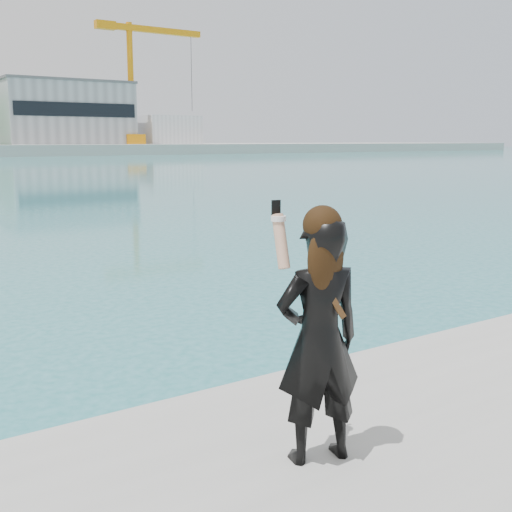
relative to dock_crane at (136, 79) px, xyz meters
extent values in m
cube|color=gray|center=(-13.20, 6.00, -7.07)|extent=(25.00, 15.00, 12.00)
cube|color=black|center=(-13.20, -1.60, -6.47)|extent=(23.75, 0.20, 2.64)
cube|color=#59595B|center=(-13.20, 6.00, -0.82)|extent=(25.50, 15.30, 0.50)
cube|color=silver|center=(8.80, 4.00, -10.07)|extent=(12.00, 10.00, 6.00)
cube|color=orange|center=(-1.20, 0.00, -12.07)|extent=(4.00, 4.00, 2.00)
cylinder|color=orange|center=(-1.20, 0.00, -0.07)|extent=(1.20, 1.20, 22.00)
cube|color=orange|center=(4.80, 0.00, 9.93)|extent=(20.00, 1.20, 1.20)
cube|color=orange|center=(-6.20, 0.00, 9.93)|extent=(4.00, 1.60, 1.60)
cylinder|color=black|center=(12.80, 0.00, 1.93)|extent=(0.10, 0.10, 16.00)
imported|color=black|center=(-53.10, -122.41, -13.48)|extent=(0.64, 0.50, 1.57)
sphere|color=black|center=(-53.10, -122.43, -12.74)|extent=(0.24, 0.24, 0.24)
ellipsoid|color=black|center=(-53.11, -122.48, -12.94)|extent=(0.26, 0.14, 0.42)
cylinder|color=tan|center=(-53.29, -122.26, -12.85)|extent=(0.11, 0.20, 0.34)
cylinder|color=white|center=(-53.28, -122.22, -12.71)|extent=(0.09, 0.09, 0.03)
cube|color=black|center=(-53.27, -122.19, -12.66)|extent=(0.06, 0.03, 0.12)
cube|color=#4C2D14|center=(-53.09, -122.50, -13.16)|extent=(0.22, 0.07, 0.32)
camera|label=1|loc=(-55.58, -125.37, -12.24)|focal=45.00mm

